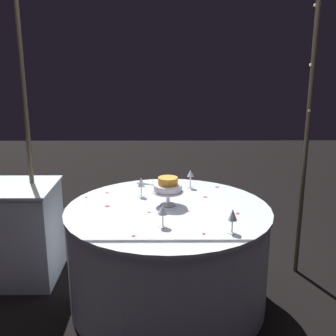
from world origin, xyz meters
The scene contains 22 objects.
ground_plane centered at (0.00, 0.00, 0.00)m, with size 12.00×12.00×0.00m, color black.
decorative_arch centered at (0.00, 0.44, 1.53)m, with size 2.21×0.06×2.34m.
main_table centered at (0.00, 0.00, 0.37)m, with size 1.44×1.44×0.73m.
side_table centered at (-1.18, 0.35, 0.39)m, with size 0.58×0.58×0.78m.
tiered_cake centered at (0.00, 0.06, 0.87)m, with size 0.22×0.22×0.21m.
wine_glass_0 centered at (0.18, 0.47, 0.84)m, with size 0.06×0.06×0.15m.
wine_glass_1 centered at (-0.20, 0.25, 0.84)m, with size 0.06×0.06×0.15m.
wine_glass_2 centered at (0.38, -0.42, 0.84)m, with size 0.06×0.06×0.15m.
wine_glass_3 centered at (-0.03, -0.33, 0.84)m, with size 0.07×0.07×0.15m.
cake_knife centered at (-0.13, 0.55, 0.73)m, with size 0.29×0.12×0.01m.
rose_petal_0 centered at (-0.13, -0.08, 0.73)m, with size 0.02×0.02×0.00m, color #E02D47.
rose_petal_1 centered at (0.47, -0.11, 0.73)m, with size 0.03×0.02×0.00m, color #E02D47.
rose_petal_2 centered at (-0.21, -0.47, 0.73)m, with size 0.03×0.02×0.00m, color #E02D47.
rose_petal_3 centered at (0.14, -0.07, 0.73)m, with size 0.02×0.02×0.00m, color #E02D47.
rose_petal_4 centered at (-0.01, 0.62, 0.73)m, with size 0.03×0.02×0.00m, color #E02D47.
rose_petal_5 centered at (0.28, 0.23, 0.73)m, with size 0.03×0.02×0.00m, color #E02D47.
rose_petal_6 centered at (0.21, -0.44, 0.73)m, with size 0.03×0.02×0.00m, color #E02D47.
rose_petal_7 centered at (-0.47, 0.34, 0.73)m, with size 0.03×0.02×0.00m, color #E02D47.
rose_petal_8 centered at (-0.61, 0.23, 0.73)m, with size 0.03×0.02×0.00m, color #E02D47.
rose_petal_9 centered at (-0.43, 0.04, 0.73)m, with size 0.03×0.02×0.00m, color #E02D47.
rose_petal_10 centered at (-0.43, 0.04, 0.73)m, with size 0.04×0.03×0.00m, color #E02D47.
rose_petal_11 centered at (0.40, 0.48, 0.73)m, with size 0.04×0.03×0.00m, color #E02D47.
Camera 1 is at (-0.02, -2.77, 1.77)m, focal length 45.12 mm.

